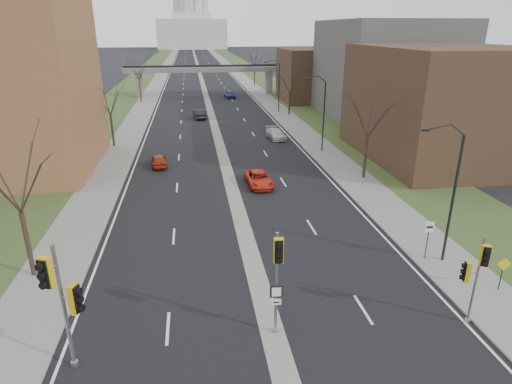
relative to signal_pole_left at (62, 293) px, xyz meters
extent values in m
plane|color=black|center=(8.77, 0.17, -3.87)|extent=(700.00, 700.00, 0.00)
cube|color=black|center=(8.77, 150.17, -3.87)|extent=(20.00, 600.00, 0.01)
cube|color=gray|center=(8.77, 150.17, -3.87)|extent=(1.20, 600.00, 0.02)
cube|color=gray|center=(20.77, 150.17, -3.81)|extent=(4.00, 600.00, 0.12)
cube|color=gray|center=(-3.23, 150.17, -3.81)|extent=(4.00, 600.00, 0.12)
cube|color=#2E3C1C|center=(26.77, 150.17, -3.82)|extent=(8.00, 600.00, 0.10)
cube|color=#2E3C1C|center=(-9.23, 150.17, -3.82)|extent=(8.00, 600.00, 0.10)
cube|color=#453020|center=(32.77, 28.17, 2.13)|extent=(16.00, 20.00, 12.00)
cube|color=#605D58|center=(36.77, 52.17, 3.63)|extent=(18.00, 22.00, 15.00)
cube|color=#453020|center=(30.77, 70.17, 1.13)|extent=(14.00, 14.00, 10.00)
cube|color=slate|center=(-5.23, 80.17, -1.37)|extent=(1.20, 2.50, 5.00)
cube|color=slate|center=(22.77, 80.17, -1.37)|extent=(1.20, 2.50, 5.00)
cube|color=slate|center=(8.77, 80.17, 1.63)|extent=(34.00, 3.00, 1.00)
cube|color=black|center=(8.77, 80.17, 2.33)|extent=(34.00, 0.15, 0.50)
cube|color=beige|center=(8.77, 320.17, 6.13)|extent=(48.00, 42.00, 20.00)
cube|color=beige|center=(8.77, 320.17, 18.13)|extent=(26.00, 26.00, 5.00)
cylinder|color=beige|center=(8.77, 320.17, 27.13)|extent=(22.00, 22.00, 14.00)
cylinder|color=black|center=(20.57, 6.17, 0.25)|extent=(0.16, 0.16, 8.00)
cube|color=black|center=(18.27, 6.17, 4.60)|extent=(0.45, 0.18, 0.14)
cylinder|color=black|center=(20.57, 32.17, 0.25)|extent=(0.16, 0.16, 8.00)
cube|color=black|center=(18.27, 32.17, 4.60)|extent=(0.45, 0.18, 0.14)
cylinder|color=black|center=(20.57, 58.17, 0.25)|extent=(0.16, 0.16, 8.00)
cube|color=black|center=(18.27, 58.17, 4.60)|extent=(0.45, 0.18, 0.14)
cylinder|color=#382B21|center=(-4.23, 8.17, -1.75)|extent=(0.28, 0.28, 4.00)
cylinder|color=#382B21|center=(-4.23, 38.17, -1.88)|extent=(0.28, 0.28, 3.75)
cylinder|color=#382B21|center=(-4.23, 72.17, -1.63)|extent=(0.28, 0.28, 4.25)
cylinder|color=#382B21|center=(21.77, 22.17, -1.75)|extent=(0.28, 0.28, 4.00)
cylinder|color=#382B21|center=(21.77, 55.17, -2.00)|extent=(0.28, 0.28, 3.50)
cylinder|color=#382B21|center=(21.77, 95.17, -1.63)|extent=(0.28, 0.28, 4.25)
cylinder|color=gray|center=(-0.12, 0.28, -0.92)|extent=(0.16, 0.16, 5.92)
cylinder|color=gray|center=(-0.12, 0.28, -3.76)|extent=(0.32, 0.32, 0.23)
cube|color=gold|center=(-0.33, -0.25, 1.13)|extent=(0.61, 0.60, 1.31)
cube|color=gold|center=(0.41, 0.07, -0.35)|extent=(0.60, 0.61, 1.31)
cylinder|color=gray|center=(8.92, 1.16, -1.21)|extent=(0.14, 0.14, 5.33)
cylinder|color=gray|center=(8.92, 1.16, -3.77)|extent=(0.29, 0.29, 0.21)
cube|color=gold|center=(8.89, 0.65, 0.84)|extent=(0.46, 0.44, 1.18)
cube|color=black|center=(8.92, 1.16, -1.52)|extent=(0.62, 0.08, 0.62)
cube|color=silver|center=(8.92, 1.16, -2.08)|extent=(0.46, 0.07, 0.31)
cylinder|color=gray|center=(18.54, 0.45, -1.50)|extent=(0.13, 0.13, 4.75)
cylinder|color=gray|center=(18.54, 0.45, -3.78)|extent=(0.26, 0.26, 0.18)
cube|color=gold|center=(18.38, 0.02, 0.15)|extent=(0.49, 0.48, 1.05)
cube|color=gold|center=(18.11, 0.61, -1.04)|extent=(0.48, 0.49, 1.05)
cylinder|color=black|center=(19.58, 6.52, -2.66)|extent=(0.06, 0.06, 2.18)
cube|color=silver|center=(19.58, 6.52, -1.57)|extent=(0.55, 0.09, 0.70)
cylinder|color=black|center=(21.86, 2.68, -2.95)|extent=(0.06, 0.06, 1.61)
cube|color=#D4BF0B|center=(21.86, 2.68, -2.15)|extent=(0.78, 0.15, 0.78)
imported|color=#982A11|center=(1.79, 29.14, -3.23)|extent=(1.91, 3.92, 1.29)
imported|color=black|center=(6.73, 54.45, -3.12)|extent=(2.17, 4.77, 1.52)
imported|color=red|center=(11.33, 21.64, -3.22)|extent=(2.38, 4.81, 1.31)
imported|color=#B7B9C0|center=(16.35, 39.15, -3.20)|extent=(2.42, 4.81, 1.34)
imported|color=navy|center=(13.64, 75.78, -3.10)|extent=(2.29, 4.72, 1.55)
camera|label=1|loc=(5.48, -15.38, 9.82)|focal=30.00mm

